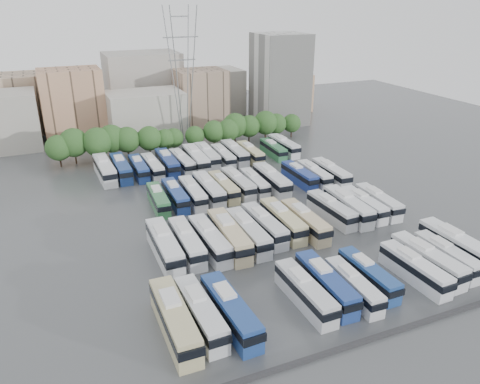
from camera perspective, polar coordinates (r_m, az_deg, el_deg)
name	(u,v)px	position (r m, az deg, el deg)	size (l,w,h in m)	color
ground	(259,219)	(81.68, 2.28, -3.37)	(220.00, 220.00, 0.00)	#424447
parapet	(381,335)	(58.19, 16.85, -16.40)	(56.00, 0.50, 0.50)	#2D2D30
tree_line	(177,134)	(116.43, -7.69, 7.02)	(65.19, 8.16, 8.42)	black
city_buildings	(131,99)	(142.81, -13.10, 10.96)	(102.00, 35.00, 20.00)	#9E998E
apartment_tower	(280,79)	(142.22, 4.89, 13.51)	(14.00, 14.00, 26.00)	silver
electricity_pylon	(182,70)	(122.05, -7.05, 14.55)	(9.00, 6.91, 33.83)	slate
bus_r0_s0	(175,319)	(55.70, -7.97, -15.13)	(3.04, 13.42, 4.20)	#BFB583
bus_r0_s1	(200,313)	(56.63, -4.85, -14.44)	(3.02, 12.38, 3.86)	silver
bus_r0_s2	(230,310)	(56.68, -1.19, -14.24)	(3.28, 12.78, 3.98)	navy
bus_r0_s5	(305,292)	(60.44, 7.95, -11.96)	(2.68, 11.96, 3.75)	silver
bus_r0_s6	(326,283)	(62.30, 10.42, -10.89)	(3.11, 12.45, 3.88)	navy
bus_r0_s7	(353,286)	(63.01, 13.65, -11.03)	(2.74, 10.92, 3.40)	silver
bus_r0_s8	(368,274)	(65.72, 15.39, -9.66)	(2.54, 11.02, 3.45)	navy
bus_r0_s10	(415,269)	(68.66, 20.53, -8.75)	(2.93, 11.82, 3.68)	white
bus_r0_s11	(428,260)	(71.21, 21.91, -7.69)	(3.30, 12.46, 3.87)	silver
bus_r0_s12	(447,256)	(73.60, 23.91, -7.14)	(2.48, 11.29, 3.54)	silver
bus_r0_s13	(457,246)	(76.39, 24.96, -5.96)	(3.03, 13.26, 4.15)	silver
bus_r1_s1	(165,246)	(70.26, -9.18, -6.47)	(3.04, 13.23, 4.14)	silver
bus_r1_s2	(187,242)	(71.02, -6.49, -6.08)	(2.89, 12.42, 3.88)	silver
bus_r1_s3	(210,240)	(71.24, -3.71, -5.84)	(2.97, 12.63, 3.95)	silver
bus_r1_s4	(229,235)	(72.10, -1.34, -5.29)	(3.45, 13.64, 4.25)	#CDBA8D
bus_r1_s5	(248,232)	(73.27, 0.96, -4.90)	(2.85, 12.77, 4.00)	silver
bus_r1_s6	(264,225)	(75.64, 2.97, -4.05)	(2.95, 12.35, 3.86)	silver
bus_r1_s7	(283,220)	(77.31, 5.23, -3.45)	(2.95, 12.63, 3.95)	beige
bus_r1_s8	(305,221)	(77.47, 7.91, -3.54)	(2.73, 12.47, 3.91)	#C9B58A
bus_r1_s10	(331,209)	(82.54, 11.07, -2.10)	(3.05, 12.00, 3.74)	silver
bus_r1_s11	(348,206)	(84.10, 13.03, -1.68)	(3.40, 12.93, 4.02)	silver
bus_r1_s12	(364,204)	(86.00, 14.83, -1.45)	(2.73, 11.53, 3.60)	silver
bus_r1_s13	(378,201)	(87.82, 16.49, -1.10)	(3.12, 11.78, 3.66)	silver
bus_r2_s2	(158,199)	(86.55, -9.92, -0.87)	(2.98, 11.29, 3.51)	#307240
bus_r2_s3	(175,195)	(87.72, -7.90, -0.36)	(2.67, 11.64, 3.64)	navy
bus_r2_s4	(193,193)	(88.20, -5.78, -0.11)	(2.88, 11.79, 3.68)	silver
bus_r2_s5	(209,189)	(89.26, -3.84, 0.35)	(2.88, 12.69, 3.97)	silver
bus_r2_s6	(224,187)	(90.66, -2.02, 0.64)	(2.53, 11.55, 3.62)	#C3B886
bus_r2_s7	(238,183)	(92.04, -0.25, 1.07)	(2.84, 12.19, 3.81)	silver
bus_r2_s8	(255,183)	(92.92, 1.79, 1.15)	(2.85, 11.02, 3.43)	silver
bus_r2_s9	(272,180)	(93.64, 3.88, 1.50)	(3.23, 13.11, 4.09)	silver
bus_r2_s11	(299,175)	(97.32, 7.24, 2.06)	(2.67, 11.48, 3.59)	navy
bus_r2_s12	(314,174)	(98.35, 9.03, 2.17)	(2.89, 11.41, 3.55)	silver
bus_r2_s13	(331,173)	(99.40, 11.02, 2.32)	(2.99, 12.19, 3.80)	silver
bus_r3_s0	(105,169)	(103.02, -16.17, 2.67)	(3.34, 13.40, 4.18)	silver
bus_r3_s1	(121,168)	(103.28, -14.31, 2.87)	(2.85, 12.73, 3.99)	navy
bus_r3_s2	(139,168)	(102.96, -12.23, 2.90)	(2.56, 11.52, 3.61)	navy
bus_r3_s3	(153,167)	(103.05, -10.60, 3.06)	(2.75, 11.66, 3.65)	silver
bus_r3_s4	(167,163)	(104.58, -8.85, 3.57)	(2.90, 12.61, 3.95)	navy
bus_r3_s5	(182,162)	(104.87, -7.06, 3.66)	(3.03, 12.01, 3.74)	silver
bus_r3_s6	(196,159)	(105.88, -5.39, 4.06)	(3.46, 13.54, 4.22)	silver
bus_r3_s7	(207,156)	(108.08, -4.02, 4.44)	(3.26, 12.74, 3.97)	silver
bus_r3_s8	(223,156)	(108.07, -2.08, 4.38)	(2.96, 11.60, 3.61)	silver
bus_r3_s9	(235,153)	(109.97, -0.64, 4.82)	(3.11, 12.61, 3.93)	silver
bus_r3_s10	(250,153)	(110.22, 1.27, 4.78)	(2.78, 11.67, 3.65)	beige
bus_r3_s12	(273,149)	(113.52, 4.08, 5.22)	(2.69, 11.06, 3.45)	#317347
bus_r3_s13	(284,146)	(116.01, 5.37, 5.65)	(2.85, 12.11, 3.79)	silver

